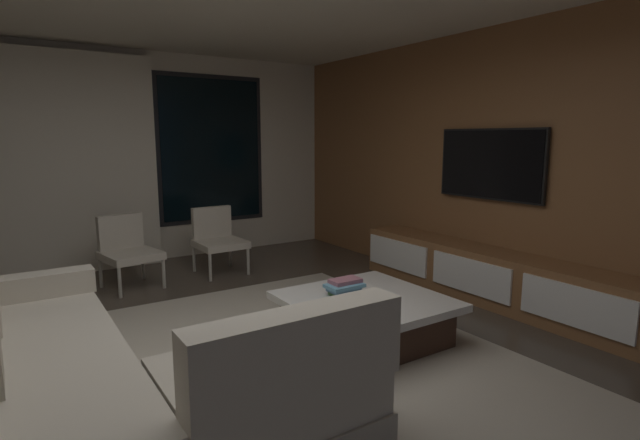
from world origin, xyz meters
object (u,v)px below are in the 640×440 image
(media_console, at_px, (488,277))
(book_stack_on_coffee_table, at_px, (345,287))
(coffee_table, at_px, (365,318))
(sectional_couch, at_px, (98,380))
(accent_chair_by_curtain, at_px, (127,247))
(accent_chair_near_window, at_px, (217,236))
(mounted_tv, at_px, (490,164))

(media_console, bearing_deg, book_stack_on_coffee_table, 178.00)
(coffee_table, xyz_separation_m, media_console, (1.62, 0.09, 0.06))
(sectional_couch, relative_size, coffee_table, 2.16)
(coffee_table, xyz_separation_m, accent_chair_by_curtain, (-1.25, 2.59, 0.25))
(sectional_couch, height_order, accent_chair_near_window, sectional_couch)
(coffee_table, relative_size, media_console, 0.37)
(accent_chair_by_curtain, height_order, mounted_tv, mounted_tv)
(media_console, relative_size, mounted_tv, 2.52)
(book_stack_on_coffee_table, xyz_separation_m, mounted_tv, (1.90, 0.14, 0.93))
(book_stack_on_coffee_table, xyz_separation_m, accent_chair_by_curtain, (-1.15, 2.44, 0.01))
(sectional_couch, xyz_separation_m, accent_chair_by_curtain, (0.75, 2.73, 0.14))
(sectional_couch, height_order, book_stack_on_coffee_table, sectional_couch)
(sectional_couch, bearing_deg, accent_chair_near_window, 57.08)
(sectional_couch, height_order, accent_chair_by_curtain, sectional_couch)
(sectional_couch, height_order, mounted_tv, mounted_tv)
(accent_chair_by_curtain, xyz_separation_m, media_console, (2.87, -2.50, -0.18))
(coffee_table, xyz_separation_m, accent_chair_near_window, (-0.20, 2.62, 0.25))
(book_stack_on_coffee_table, relative_size, accent_chair_by_curtain, 0.38)
(coffee_table, bearing_deg, media_console, 3.03)
(sectional_couch, bearing_deg, book_stack_on_coffee_table, 8.75)
(accent_chair_near_window, bearing_deg, coffee_table, -85.66)
(coffee_table, distance_m, book_stack_on_coffee_table, 0.29)
(media_console, bearing_deg, mounted_tv, 47.61)
(book_stack_on_coffee_table, distance_m, accent_chair_by_curtain, 2.70)
(accent_chair_by_curtain, height_order, media_console, accent_chair_by_curtain)
(book_stack_on_coffee_table, bearing_deg, coffee_table, -56.70)
(mounted_tv, bearing_deg, accent_chair_near_window, 130.54)
(book_stack_on_coffee_table, bearing_deg, accent_chair_by_curtain, 115.23)
(coffee_table, height_order, book_stack_on_coffee_table, book_stack_on_coffee_table)
(accent_chair_near_window, distance_m, mounted_tv, 3.21)
(accent_chair_near_window, bearing_deg, mounted_tv, -49.46)
(media_console, distance_m, mounted_tv, 1.13)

